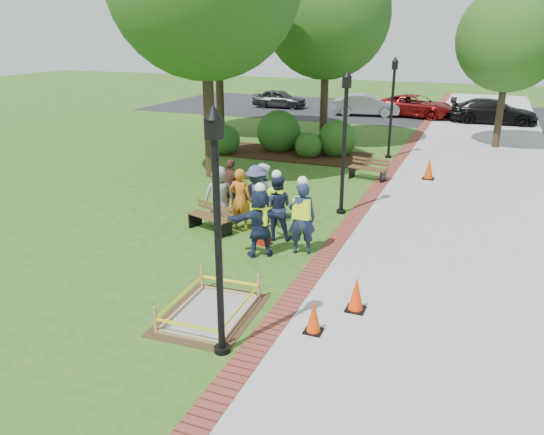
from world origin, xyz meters
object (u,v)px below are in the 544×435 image
at_px(lamp_near, 217,218).
at_px(hivis_worker_c, 276,205).
at_px(bench_near, 210,223).
at_px(hivis_worker_b, 302,216).
at_px(wet_concrete_pad, 210,304).
at_px(cone_front, 314,317).
at_px(hivis_worker_a, 260,220).

height_order(lamp_near, hivis_worker_c, lamp_near).
bearing_deg(bench_near, hivis_worker_b, -9.68).
relative_size(hivis_worker_b, hivis_worker_c, 1.05).
distance_m(wet_concrete_pad, cone_front, 2.08).
height_order(wet_concrete_pad, hivis_worker_b, hivis_worker_b).
bearing_deg(lamp_near, wet_concrete_pad, 126.87).
bearing_deg(hivis_worker_a, wet_concrete_pad, -85.61).
height_order(wet_concrete_pad, hivis_worker_a, hivis_worker_a).
distance_m(cone_front, hivis_worker_a, 3.78).
distance_m(cone_front, hivis_worker_b, 3.80).
xyz_separation_m(hivis_worker_a, hivis_worker_c, (-0.04, 1.19, 0.01)).
xyz_separation_m(wet_concrete_pad, hivis_worker_c, (-0.28, 4.25, 0.70)).
xyz_separation_m(bench_near, lamp_near, (2.97, -5.12, 2.24)).
bearing_deg(hivis_worker_c, lamp_near, -78.65).
bearing_deg(cone_front, wet_concrete_pad, -176.42).
xyz_separation_m(bench_near, hivis_worker_c, (1.91, 0.18, 0.70)).
xyz_separation_m(cone_front, hivis_worker_c, (-2.35, 4.12, 0.62)).
relative_size(wet_concrete_pad, hivis_worker_c, 1.25).
distance_m(hivis_worker_a, hivis_worker_c, 1.19).
relative_size(lamp_near, hivis_worker_b, 2.14).
bearing_deg(lamp_near, hivis_worker_b, 91.65).
relative_size(bench_near, lamp_near, 0.34).
bearing_deg(hivis_worker_b, bench_near, 170.32).
bearing_deg(lamp_near, bench_near, 120.11).
xyz_separation_m(lamp_near, hivis_worker_c, (-1.06, 5.30, -1.54)).
relative_size(bench_near, hivis_worker_a, 0.78).
relative_size(bench_near, cone_front, 2.22).
bearing_deg(cone_front, hivis_worker_b, 112.37).
distance_m(lamp_near, hivis_worker_b, 4.88).
height_order(bench_near, hivis_worker_b, hivis_worker_b).
distance_m(wet_concrete_pad, hivis_worker_a, 3.14).
bearing_deg(bench_near, wet_concrete_pad, -61.81).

